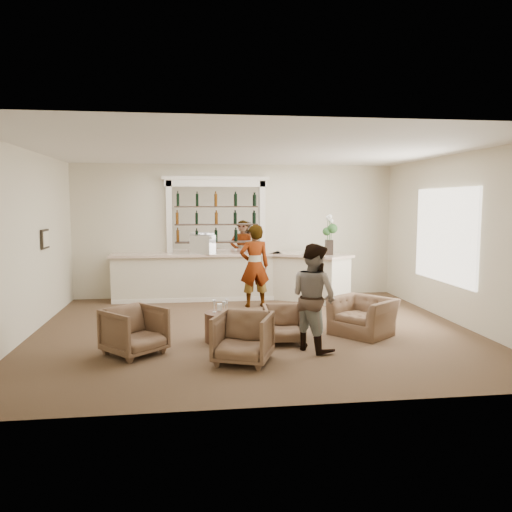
{
  "coord_description": "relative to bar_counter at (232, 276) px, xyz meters",
  "views": [
    {
      "loc": [
        -1.13,
        -8.99,
        2.35
      ],
      "look_at": [
        0.16,
        0.9,
        1.29
      ],
      "focal_mm": 35.0,
      "sensor_mm": 36.0,
      "label": 1
    }
  ],
  "objects": [
    {
      "name": "guest",
      "position": [
        0.96,
        -4.33,
        0.29
      ],
      "size": [
        0.99,
        1.05,
        1.72
      ],
      "primitive_type": "imported",
      "rotation": [
        0.0,
        0.0,
        2.12
      ],
      "color": "gray",
      "rests_on": "ground"
    },
    {
      "name": "wine_glass_tbl_b",
      "position": [
        -0.37,
        -3.57,
        0.03
      ],
      "size": [
        0.07,
        0.07,
        0.21
      ],
      "primitive_type": null,
      "color": "white",
      "rests_on": "cocktail_table"
    },
    {
      "name": "wine_glass_tbl_a",
      "position": [
        -0.59,
        -3.62,
        0.03
      ],
      "size": [
        0.07,
        0.07,
        0.21
      ],
      "primitive_type": null,
      "color": "white",
      "rests_on": "cocktail_table"
    },
    {
      "name": "ground",
      "position": [
        0.16,
        -3.0,
        -0.57
      ],
      "size": [
        8.0,
        8.0,
        0.0
      ],
      "primitive_type": "plane",
      "color": "brown",
      "rests_on": "ground"
    },
    {
      "name": "bar_counter",
      "position": [
        0.0,
        0.0,
        0.0
      ],
      "size": [
        5.72,
        1.8,
        1.14
      ],
      "color": "beige",
      "rests_on": "ground"
    },
    {
      "name": "wine_glass_bar_right",
      "position": [
        0.77,
        0.06,
        0.67
      ],
      "size": [
        0.07,
        0.07,
        0.21
      ],
      "primitive_type": null,
      "color": "white",
      "rests_on": "bar_counter"
    },
    {
      "name": "armchair_left",
      "position": [
        -1.86,
        -4.22,
        -0.2
      ],
      "size": [
        1.14,
        1.14,
        0.75
      ],
      "primitive_type": "imported",
      "rotation": [
        0.0,
        0.0,
        0.74
      ],
      "color": "brown",
      "rests_on": "ground"
    },
    {
      "name": "armchair_center",
      "position": [
        -0.23,
        -4.84,
        -0.2
      ],
      "size": [
        1.03,
        1.04,
        0.74
      ],
      "primitive_type": "imported",
      "rotation": [
        0.0,
        0.0,
        -0.37
      ],
      "color": "brown",
      "rests_on": "ground"
    },
    {
      "name": "flower_vase",
      "position": [
        2.24,
        -0.67,
        1.09
      ],
      "size": [
        0.25,
        0.25,
        0.94
      ],
      "color": "black",
      "rests_on": "bar_counter"
    },
    {
      "name": "cocktail_table",
      "position": [
        -0.47,
        -3.65,
        -0.32
      ],
      "size": [
        0.57,
        0.57,
        0.5
      ],
      "primitive_type": "cylinder",
      "color": "#533423",
      "rests_on": "ground"
    },
    {
      "name": "armchair_far",
      "position": [
        2.07,
        -3.54,
        -0.24
      ],
      "size": [
        1.33,
        1.35,
        0.66
      ],
      "primitive_type": "imported",
      "rotation": [
        0.0,
        0.0,
        -0.89
      ],
      "color": "brown",
      "rests_on": "ground"
    },
    {
      "name": "sommelier",
      "position": [
        0.45,
        -0.89,
        0.36
      ],
      "size": [
        0.72,
        0.51,
        1.87
      ],
      "primitive_type": "imported",
      "rotation": [
        0.0,
        0.0,
        3.24
      ],
      "color": "gray",
      "rests_on": "ground"
    },
    {
      "name": "wine_glass_tbl_c",
      "position": [
        -0.43,
        -3.78,
        0.03
      ],
      "size": [
        0.07,
        0.07,
        0.21
      ],
      "primitive_type": null,
      "color": "white",
      "rests_on": "cocktail_table"
    },
    {
      "name": "napkin_holder",
      "position": [
        -0.49,
        -3.51,
        -0.01
      ],
      "size": [
        0.08,
        0.08,
        0.12
      ],
      "primitive_type": "cube",
      "color": "white",
      "rests_on": "cocktail_table"
    },
    {
      "name": "room_shell",
      "position": [
        0.33,
        -2.29,
        1.77
      ],
      "size": [
        8.04,
        7.02,
        3.32
      ],
      "color": "beige",
      "rests_on": "ground"
    },
    {
      "name": "wine_glass_bar_left",
      "position": [
        -0.5,
        0.06,
        0.67
      ],
      "size": [
        0.07,
        0.07,
        0.21
      ],
      "primitive_type": null,
      "color": "white",
      "rests_on": "bar_counter"
    },
    {
      "name": "back_bar_alcove",
      "position": [
        -0.34,
        0.41,
        1.46
      ],
      "size": [
        2.64,
        0.25,
        3.0
      ],
      "color": "white",
      "rests_on": "ground"
    },
    {
      "name": "espresso_machine",
      "position": [
        -0.69,
        -0.02,
        0.79
      ],
      "size": [
        0.63,
        0.59,
        0.44
      ],
      "primitive_type": "cube",
      "rotation": [
        0.0,
        0.0,
        -0.42
      ],
      "color": "silver",
      "rests_on": "bar_counter"
    },
    {
      "name": "armchair_right",
      "position": [
        0.57,
        -3.84,
        -0.26
      ],
      "size": [
        0.71,
        0.73,
        0.63
      ],
      "primitive_type": "imported",
      "rotation": [
        0.0,
        0.0,
        -0.06
      ],
      "color": "brown",
      "rests_on": "ground"
    }
  ]
}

